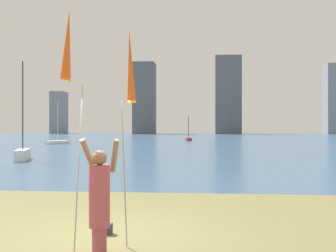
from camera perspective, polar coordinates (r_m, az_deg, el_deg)
name	(u,v)px	position (r m, az deg, el deg)	size (l,w,h in m)	color
ground	(188,141)	(58.28, 2.92, -2.13)	(120.00, 138.00, 0.12)	brown
person	(100,197)	(6.57, -9.80, -9.97)	(0.68, 0.50, 1.84)	#B24C59
kite_flag_left	(68,51)	(6.31, -14.15, 10.36)	(0.16, 0.96, 3.82)	#B2B2B7
kite_flag_right	(130,71)	(7.10, -5.45, 7.80)	(0.16, 0.99, 3.71)	#B2B2B7
bag	(106,229)	(7.83, -8.96, -14.36)	(0.25, 0.16, 0.20)	#33384C
sailboat_1	(188,139)	(56.95, 2.95, -1.85)	(1.08, 3.00, 3.54)	maroon
sailboat_2	(58,142)	(47.83, -15.54, -2.18)	(2.36, 2.94, 4.98)	white
sailboat_4	(23,153)	(25.54, -20.13, -3.67)	(1.44, 2.93, 5.98)	white
skyline_tower_0	(59,113)	(119.47, -15.37, 1.85)	(3.88, 5.06, 12.07)	gray
skyline_tower_1	(144,98)	(111.10, -3.39, 3.96)	(5.91, 6.49, 19.68)	#565B66
skyline_tower_2	(228,95)	(111.03, 8.60, 4.41)	(7.08, 4.98, 21.41)	#565B66
skyline_tower_3	(334,99)	(117.40, 22.68, 3.59)	(4.73, 5.53, 19.01)	gray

